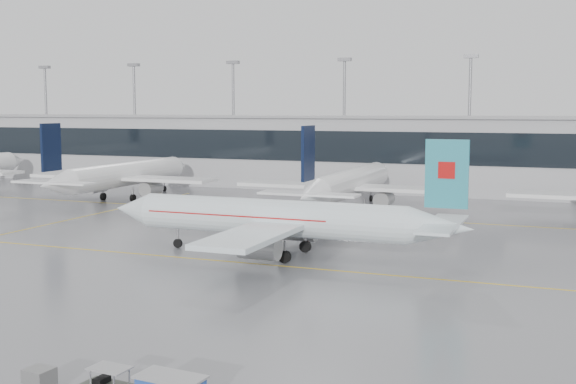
% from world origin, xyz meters
% --- Properties ---
extents(ground, '(320.00, 320.00, 0.00)m').
position_xyz_m(ground, '(0.00, 0.00, 0.00)').
color(ground, slate).
rests_on(ground, ground).
extents(taxi_line_main, '(120.00, 0.25, 0.01)m').
position_xyz_m(taxi_line_main, '(0.00, 0.00, 0.01)').
color(taxi_line_main, yellow).
rests_on(taxi_line_main, ground).
extents(taxi_line_north, '(120.00, 0.25, 0.01)m').
position_xyz_m(taxi_line_north, '(0.00, 30.00, 0.01)').
color(taxi_line_north, yellow).
rests_on(taxi_line_north, ground).
extents(taxi_line_cross, '(0.25, 60.00, 0.01)m').
position_xyz_m(taxi_line_cross, '(-30.00, 15.00, 0.01)').
color(taxi_line_cross, yellow).
rests_on(taxi_line_cross, ground).
extents(terminal, '(180.00, 15.00, 12.00)m').
position_xyz_m(terminal, '(0.00, 62.00, 6.00)').
color(terminal, '#9E9EA1').
rests_on(terminal, ground).
extents(terminal_glass, '(180.00, 0.20, 5.00)m').
position_xyz_m(terminal_glass, '(0.00, 54.45, 7.50)').
color(terminal_glass, black).
rests_on(terminal_glass, ground).
extents(terminal_roof, '(182.00, 16.00, 0.40)m').
position_xyz_m(terminal_roof, '(0.00, 62.00, 12.20)').
color(terminal_roof, gray).
rests_on(terminal_roof, ground).
extents(light_masts, '(156.40, 1.00, 22.60)m').
position_xyz_m(light_masts, '(0.00, 68.00, 13.34)').
color(light_masts, gray).
rests_on(light_masts, ground).
extents(air_canada_jet, '(35.35, 27.90, 11.01)m').
position_xyz_m(air_canada_jet, '(2.70, 3.87, 3.48)').
color(air_canada_jet, silver).
rests_on(air_canada_jet, ground).
extents(parked_jet_b, '(29.64, 36.96, 11.72)m').
position_xyz_m(parked_jet_b, '(-35.00, 33.69, 3.71)').
color(parked_jet_b, white).
rests_on(parked_jet_b, ground).
extents(parked_jet_c, '(29.64, 36.96, 11.72)m').
position_xyz_m(parked_jet_c, '(-0.00, 33.69, 3.71)').
color(parked_jet_c, white).
rests_on(parked_jet_c, ground).
extents(gse_unit, '(1.36, 1.28, 1.24)m').
position_xyz_m(gse_unit, '(3.76, -30.34, 0.62)').
color(gse_unit, slate).
rests_on(gse_unit, ground).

